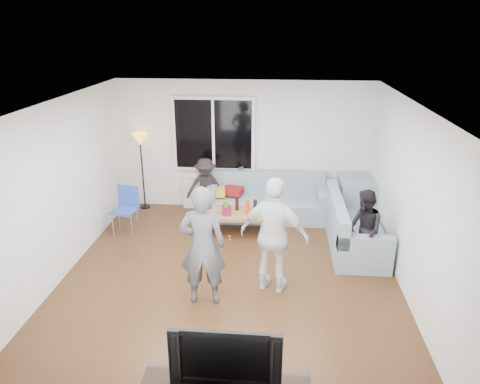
# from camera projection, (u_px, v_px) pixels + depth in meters

# --- Properties ---
(floor) EXTENTS (5.00, 5.50, 0.04)m
(floor) POSITION_uv_depth(u_px,v_px,m) (230.00, 278.00, 6.78)
(floor) COLOR #56351C
(floor) RESTS_ON ground
(ceiling) EXTENTS (5.00, 5.50, 0.04)m
(ceiling) POSITION_uv_depth(u_px,v_px,m) (228.00, 103.00, 5.84)
(ceiling) COLOR white
(ceiling) RESTS_ON ground
(wall_back) EXTENTS (5.00, 0.04, 2.60)m
(wall_back) POSITION_uv_depth(u_px,v_px,m) (244.00, 146.00, 8.89)
(wall_back) COLOR silver
(wall_back) RESTS_ON ground
(wall_front) EXTENTS (5.00, 0.04, 2.60)m
(wall_front) POSITION_uv_depth(u_px,v_px,m) (193.00, 318.00, 3.73)
(wall_front) COLOR silver
(wall_front) RESTS_ON ground
(wall_left) EXTENTS (0.04, 5.50, 2.60)m
(wall_left) POSITION_uv_depth(u_px,v_px,m) (57.00, 191.00, 6.51)
(wall_left) COLOR silver
(wall_left) RESTS_ON ground
(wall_right) EXTENTS (0.04, 5.50, 2.60)m
(wall_right) POSITION_uv_depth(u_px,v_px,m) (413.00, 203.00, 6.10)
(wall_right) COLOR silver
(wall_right) RESTS_ON ground
(window_frame) EXTENTS (1.62, 0.06, 1.47)m
(window_frame) POSITION_uv_depth(u_px,v_px,m) (214.00, 134.00, 8.77)
(window_frame) COLOR white
(window_frame) RESTS_ON wall_back
(window_glass) EXTENTS (1.50, 0.02, 1.35)m
(window_glass) POSITION_uv_depth(u_px,v_px,m) (213.00, 135.00, 8.73)
(window_glass) COLOR black
(window_glass) RESTS_ON window_frame
(window_mullion) EXTENTS (0.05, 0.03, 1.35)m
(window_mullion) POSITION_uv_depth(u_px,v_px,m) (213.00, 135.00, 8.73)
(window_mullion) COLOR white
(window_mullion) RESTS_ON window_frame
(radiator) EXTENTS (1.30, 0.12, 0.62)m
(radiator) POSITION_uv_depth(u_px,v_px,m) (215.00, 194.00, 9.17)
(radiator) COLOR silver
(radiator) RESTS_ON floor
(potted_plant) EXTENTS (0.20, 0.17, 0.32)m
(potted_plant) POSITION_uv_depth(u_px,v_px,m) (239.00, 173.00, 8.94)
(potted_plant) COLOR #28652C
(potted_plant) RESTS_ON radiator
(vase) EXTENTS (0.18, 0.18, 0.19)m
(vase) POSITION_uv_depth(u_px,v_px,m) (195.00, 175.00, 9.03)
(vase) COLOR white
(vase) RESTS_ON radiator
(sofa_back_section) EXTENTS (2.30, 0.85, 0.85)m
(sofa_back_section) POSITION_uv_depth(u_px,v_px,m) (266.00, 197.00, 8.69)
(sofa_back_section) COLOR gray
(sofa_back_section) RESTS_ON floor
(sofa_right_section) EXTENTS (2.00, 0.85, 0.85)m
(sofa_right_section) POSITION_uv_depth(u_px,v_px,m) (356.00, 223.00, 7.57)
(sofa_right_section) COLOR gray
(sofa_right_section) RESTS_ON floor
(sofa_corner) EXTENTS (0.85, 0.85, 0.85)m
(sofa_corner) POSITION_uv_depth(u_px,v_px,m) (361.00, 200.00, 8.55)
(sofa_corner) COLOR gray
(sofa_corner) RESTS_ON floor
(cushion_yellow) EXTENTS (0.42, 0.37, 0.14)m
(cushion_yellow) POSITION_uv_depth(u_px,v_px,m) (215.00, 192.00, 8.73)
(cushion_yellow) COLOR gold
(cushion_yellow) RESTS_ON sofa_back_section
(cushion_red) EXTENTS (0.42, 0.38, 0.13)m
(cushion_red) POSITION_uv_depth(u_px,v_px,m) (233.00, 191.00, 8.77)
(cushion_red) COLOR maroon
(cushion_red) RESTS_ON sofa_back_section
(coffee_table) EXTENTS (1.10, 0.61, 0.40)m
(coffee_table) POSITION_uv_depth(u_px,v_px,m) (235.00, 223.00, 8.12)
(coffee_table) COLOR #966F48
(coffee_table) RESTS_ON floor
(pitcher) EXTENTS (0.17, 0.17, 0.17)m
(pitcher) POSITION_uv_depth(u_px,v_px,m) (227.00, 210.00, 7.93)
(pitcher) COLOR maroon
(pitcher) RESTS_ON coffee_table
(side_chair) EXTENTS (0.47, 0.47, 0.86)m
(side_chair) POSITION_uv_depth(u_px,v_px,m) (124.00, 211.00, 8.03)
(side_chair) COLOR #294CB4
(side_chair) RESTS_ON floor
(floor_lamp) EXTENTS (0.32, 0.32, 1.56)m
(floor_lamp) POSITION_uv_depth(u_px,v_px,m) (142.00, 172.00, 9.04)
(floor_lamp) COLOR orange
(floor_lamp) RESTS_ON floor
(player_left) EXTENTS (0.65, 0.46, 1.68)m
(player_left) POSITION_uv_depth(u_px,v_px,m) (203.00, 246.00, 5.90)
(player_left) COLOR #47474B
(player_left) RESTS_ON floor
(player_right) EXTENTS (1.06, 0.67, 1.68)m
(player_right) POSITION_uv_depth(u_px,v_px,m) (274.00, 236.00, 6.17)
(player_right) COLOR silver
(player_right) RESTS_ON floor
(spectator_right) EXTENTS (0.59, 0.69, 1.26)m
(spectator_right) POSITION_uv_depth(u_px,v_px,m) (364.00, 230.00, 6.85)
(spectator_right) COLOR black
(spectator_right) RESTS_ON floor
(spectator_back) EXTENTS (0.82, 0.57, 1.16)m
(spectator_back) POSITION_uv_depth(u_px,v_px,m) (206.00, 187.00, 8.76)
(spectator_back) COLOR black
(spectator_back) RESTS_ON floor
(television) EXTENTS (1.04, 0.14, 0.60)m
(television) POSITION_uv_depth(u_px,v_px,m) (226.00, 351.00, 4.16)
(television) COLOR black
(television) RESTS_ON tv_console
(bottle_d) EXTENTS (0.07, 0.07, 0.27)m
(bottle_d) POSITION_uv_depth(u_px,v_px,m) (247.00, 207.00, 7.92)
(bottle_d) COLOR #DA4413
(bottle_d) RESTS_ON coffee_table
(bottle_b) EXTENTS (0.08, 0.08, 0.27)m
(bottle_b) POSITION_uv_depth(u_px,v_px,m) (226.00, 208.00, 7.89)
(bottle_b) COLOR #44941A
(bottle_b) RESTS_ON coffee_table
(bottle_c) EXTENTS (0.07, 0.07, 0.21)m
(bottle_c) POSITION_uv_depth(u_px,v_px,m) (237.00, 204.00, 8.13)
(bottle_c) COLOR black
(bottle_c) RESTS_ON coffee_table
(bottle_e) EXTENTS (0.07, 0.07, 0.21)m
(bottle_e) POSITION_uv_depth(u_px,v_px,m) (255.00, 205.00, 8.08)
(bottle_e) COLOR black
(bottle_e) RESTS_ON coffee_table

